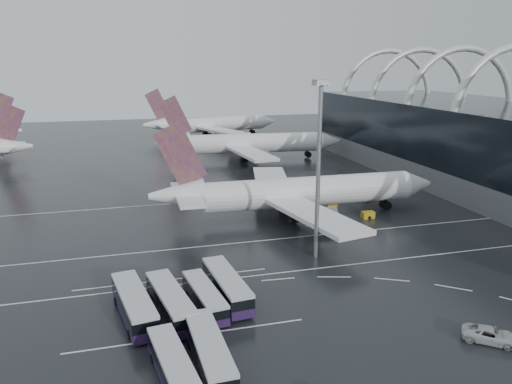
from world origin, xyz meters
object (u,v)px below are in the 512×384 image
object	(u,v)px
gse_cart_belly_a	(368,215)
airliner_gate_b	(247,144)
bus_row_far_b	(209,352)
van_curve_a	(491,335)
bus_row_near_c	(205,297)
floodlight_mast	(319,149)
bus_row_near_a	(134,304)
bus_row_near_b	(171,302)
airliner_main	(295,193)
bus_row_near_d	(227,285)
bus_row_far_a	(173,366)
airliner_gate_c	(210,125)
gse_cart_belly_b	(366,198)
gse_cart_belly_e	(332,205)

from	to	relation	value
gse_cart_belly_a	airliner_gate_b	bearing A→B (deg)	97.18
bus_row_far_b	airliner_gate_b	bearing A→B (deg)	-18.18
van_curve_a	bus_row_far_b	bearing A→B (deg)	121.55
bus_row_near_c	floodlight_mast	size ratio (longest dim) A/B	0.43
bus_row_near_a	bus_row_near_b	bearing A→B (deg)	-105.88
airliner_main	bus_row_near_d	distance (m)	37.72
bus_row_far_a	airliner_gate_c	bearing A→B (deg)	-19.28
bus_row_near_c	gse_cart_belly_b	xyz separation A→B (m)	(44.04, 40.38, -0.96)
gse_cart_belly_e	bus_row_near_d	bearing A→B (deg)	-131.23
airliner_main	floodlight_mast	xyz separation A→B (m)	(-3.77, -20.77, 12.66)
bus_row_near_a	bus_row_far_b	bearing A→B (deg)	-159.75
airliner_gate_c	bus_row_far_a	world-z (taller)	airliner_gate_c
airliner_gate_c	bus_row_near_b	distance (m)	149.44
bus_row_near_c	bus_row_far_a	world-z (taller)	bus_row_far_a
airliner_gate_b	bus_row_near_b	xyz separation A→B (m)	(-34.47, -94.94, -3.32)
bus_row_near_a	bus_row_near_d	xyz separation A→B (m)	(12.16, 2.20, -0.04)
airliner_gate_b	gse_cart_belly_a	bearing A→B (deg)	-76.91
bus_row_near_b	floodlight_mast	size ratio (longest dim) A/B	0.50
floodlight_mast	bus_row_far_b	bearing A→B (deg)	-131.16
van_curve_a	gse_cart_belly_a	distance (m)	46.01
airliner_gate_b	gse_cart_belly_b	size ratio (longest dim) A/B	24.38
bus_row_near_c	van_curve_a	xyz separation A→B (m)	(29.87, -16.52, -0.77)
van_curve_a	gse_cart_belly_e	distance (m)	53.94
bus_row_near_b	bus_row_near_c	size ratio (longest dim) A/B	1.14
airliner_gate_b	airliner_gate_c	distance (m)	51.10
bus_row_near_c	bus_row_far_a	size ratio (longest dim) A/B	0.99
airliner_gate_b	bus_row_near_d	distance (m)	96.07
airliner_main	bus_row_near_c	size ratio (longest dim) A/B	4.88
airliner_gate_b	van_curve_a	bearing A→B (deg)	-84.21
bus_row_near_c	gse_cart_belly_a	world-z (taller)	bus_row_near_c
bus_row_far_b	floodlight_mast	world-z (taller)	floodlight_mast
van_curve_a	bus_row_near_d	bearing A→B (deg)	93.32
airliner_main	bus_row_near_b	bearing A→B (deg)	-129.06
bus_row_near_b	van_curve_a	distance (m)	37.73
bus_row_near_a	airliner_main	bearing A→B (deg)	-53.70
bus_row_near_c	gse_cart_belly_a	size ratio (longest dim) A/B	4.88
bus_row_far_a	gse_cart_belly_e	xyz separation A→B (m)	(39.80, 51.29, -1.05)
bus_row_far_b	van_curve_a	size ratio (longest dim) A/B	2.17
airliner_gate_b	bus_row_near_b	size ratio (longest dim) A/B	4.26
floodlight_mast	gse_cart_belly_e	bearing A→B (deg)	60.84
bus_row_far_a	gse_cart_belly_b	size ratio (longest dim) A/B	5.07
bus_row_near_d	airliner_gate_b	bearing A→B (deg)	-21.32
airliner_gate_b	bus_row_far_a	size ratio (longest dim) A/B	4.81
floodlight_mast	gse_cart_belly_b	size ratio (longest dim) A/B	11.54
bus_row_near_b	bus_row_near_c	bearing A→B (deg)	-90.29
bus_row_near_c	floodlight_mast	xyz separation A→B (m)	(20.43, 12.53, 16.11)
bus_row_near_b	airliner_gate_c	bearing A→B (deg)	-21.61
bus_row_near_b	gse_cart_belly_a	distance (m)	51.88
bus_row_far_b	van_curve_a	world-z (taller)	bus_row_far_b
airliner_gate_c	bus_row_far_a	xyz separation A→B (m)	(-33.09, -159.32, -3.45)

